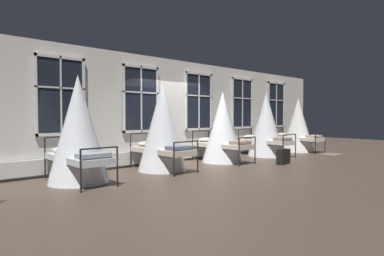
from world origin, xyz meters
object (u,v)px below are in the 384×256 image
at_px(cot_third, 162,128).
at_px(cot_fifth, 266,125).
at_px(cot_second, 78,131).
at_px(cot_sixth, 298,126).
at_px(cot_fourth, 223,128).
at_px(suitcase_dark, 283,157).

height_order(cot_third, cot_fifth, cot_third).
height_order(cot_second, cot_third, cot_third).
xyz_separation_m(cot_fifth, cot_sixth, (2.20, 0.02, -0.07)).
height_order(cot_fourth, cot_sixth, cot_fourth).
relative_size(cot_fifth, suitcase_dark, 3.92).
distance_m(cot_third, suitcase_dark, 3.77).
xyz_separation_m(cot_second, cot_third, (2.26, 0.05, 0.00)).
distance_m(cot_sixth, suitcase_dark, 3.84).
bearing_deg(cot_fourth, cot_fifth, -92.16).
height_order(cot_third, cot_fourth, cot_third).
bearing_deg(cot_sixth, suitcase_dark, 113.96).
height_order(cot_second, cot_fifth, cot_second).
relative_size(cot_second, suitcase_dark, 3.96).
height_order(cot_second, cot_sixth, cot_second).
height_order(cot_fourth, suitcase_dark, cot_fourth).
distance_m(cot_fourth, suitcase_dark, 2.01).
bearing_deg(cot_fourth, suitcase_dark, -148.02).
height_order(cot_fifth, cot_sixth, cot_fifth).
height_order(cot_third, suitcase_dark, cot_third).
relative_size(cot_third, cot_fifth, 1.01).
bearing_deg(cot_fifth, cot_fourth, 89.73).
distance_m(cot_second, cot_third, 2.26).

